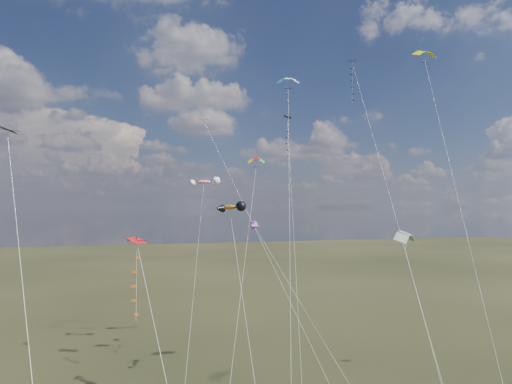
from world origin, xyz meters
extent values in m
cube|color=black|center=(7.74, 30.01, 29.18)|extent=(1.28, 1.31, 0.33)
cylinder|color=silver|center=(5.04, 20.82, 14.59)|extent=(5.41, 18.41, 29.19)
cube|color=#08084B|center=(12.30, 21.16, 34.14)|extent=(1.03, 0.99, 0.38)
cylinder|color=silver|center=(8.38, 7.00, 17.07)|extent=(7.89, 28.35, 34.16)
cube|color=black|center=(-18.78, 3.13, 21.80)|extent=(0.91, 0.96, 0.35)
cylinder|color=silver|center=(-16.06, -4.43, 10.90)|extent=(5.46, 15.15, 21.81)
cube|color=#B01012|center=(-11.77, 1.76, 15.58)|extent=(1.22, 1.22, 0.35)
cube|color=#EB4108|center=(-3.84, 26.08, 27.47)|extent=(1.20, 1.19, 0.29)
cylinder|color=silver|center=(1.06, 19.09, 13.74)|extent=(9.85, 13.99, 27.49)
cylinder|color=silver|center=(13.87, 5.60, 16.71)|extent=(6.12, 17.49, 33.44)
cylinder|color=silver|center=(1.04, 11.36, 15.55)|extent=(6.11, 16.99, 31.11)
cylinder|color=silver|center=(9.47, 3.98, 7.65)|extent=(1.76, 9.01, 15.32)
cylinder|color=silver|center=(-1.25, 18.10, 11.50)|extent=(6.60, 13.57, 23.02)
ellipsoid|color=orange|center=(-3.16, 15.72, 17.48)|extent=(2.61, 2.85, 1.05)
cylinder|color=silver|center=(-3.43, 8.88, 8.74)|extent=(0.56, 13.71, 17.50)
ellipsoid|color=silver|center=(0.57, 20.31, 15.67)|extent=(1.23, 2.49, 0.76)
cylinder|color=silver|center=(3.99, 15.05, 7.84)|extent=(6.87, 10.55, 15.69)
ellipsoid|color=red|center=(-2.75, 32.16, 20.72)|extent=(3.61, 1.99, 1.20)
cylinder|color=silver|center=(-4.69, 26.03, 10.36)|extent=(3.92, 12.28, 20.73)
camera|label=1|loc=(-12.53, -24.99, 17.45)|focal=32.00mm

